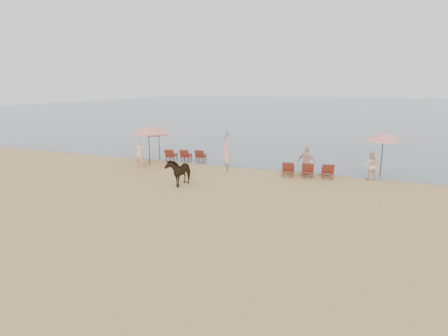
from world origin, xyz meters
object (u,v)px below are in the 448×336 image
object	(u,v)px
lounger_cluster_left	(186,155)
umbrella_closed_left	(225,147)
beachgoer_right_a	(370,166)
beachgoer_left	(139,153)
umbrella_closed_right	(227,147)
lounger_cluster_right	(308,169)
umbrella_open_right	(384,136)
umbrella_open_left_a	(148,129)
beachgoer_right_b	(306,162)
cow	(179,171)
umbrella_open_left_b	(159,131)

from	to	relation	value
lounger_cluster_left	umbrella_closed_left	size ratio (longest dim) A/B	1.50
lounger_cluster_left	beachgoer_right_a	world-z (taller)	beachgoer_right_a
beachgoer_left	umbrella_closed_right	bearing A→B (deg)	-176.41
lounger_cluster_right	umbrella_closed_right	world-z (taller)	umbrella_closed_right
lounger_cluster_left	beachgoer_left	world-z (taller)	beachgoer_left
umbrella_closed_right	beachgoer_left	distance (m)	5.88
umbrella_open_right	umbrella_closed_right	size ratio (longest dim) A/B	1.04
umbrella_closed_right	umbrella_open_right	bearing A→B (deg)	14.61
umbrella_open_left_a	beachgoer_right_b	size ratio (longest dim) A/B	1.49
umbrella_closed_right	lounger_cluster_left	bearing A→B (deg)	151.50
lounger_cluster_right	umbrella_open_left_a	distance (m)	10.59
beachgoer_right_b	lounger_cluster_left	bearing A→B (deg)	6.49
lounger_cluster_right	umbrella_open_right	size ratio (longest dim) A/B	1.18
umbrella_closed_left	beachgoer_left	size ratio (longest dim) A/B	1.10
umbrella_open_right	beachgoer_right_a	xyz separation A→B (m)	(-0.56, -0.94, -1.57)
umbrella_closed_left	beachgoer_right_b	size ratio (longest dim) A/B	1.15
umbrella_open_right	cow	size ratio (longest dim) A/B	1.51
umbrella_closed_right	beachgoer_right_a	size ratio (longest dim) A/B	1.55
umbrella_open_left_a	beachgoer_right_a	world-z (taller)	umbrella_open_left_a
lounger_cluster_left	umbrella_open_left_b	distance (m)	2.58
lounger_cluster_left	beachgoer_right_b	world-z (taller)	beachgoer_right_b
beachgoer_left	umbrella_open_right	bearing A→B (deg)	-172.78
umbrella_open_left_a	umbrella_closed_left	bearing A→B (deg)	16.46
lounger_cluster_right	umbrella_closed_right	bearing A→B (deg)	179.57
umbrella_open_left_a	cow	distance (m)	5.86
lounger_cluster_right	umbrella_closed_left	world-z (taller)	umbrella_closed_left
umbrella_open_right	lounger_cluster_left	bearing A→B (deg)	-174.58
umbrella_open_left_a	umbrella_closed_right	world-z (taller)	umbrella_open_left_a
umbrella_open_right	beachgoer_left	xyz separation A→B (m)	(-14.53, -3.16, -1.45)
umbrella_open_left_a	beachgoer_left	world-z (taller)	umbrella_open_left_a
umbrella_open_left_a	umbrella_closed_right	distance (m)	5.65
umbrella_open_left_a	beachgoer_right_b	xyz separation A→B (m)	(10.30, 0.65, -1.51)
umbrella_open_right	cow	distance (m)	11.82
umbrella_open_right	cow	world-z (taller)	umbrella_open_right
beachgoer_right_b	beachgoer_left	bearing A→B (deg)	24.76
umbrella_open_left_b	beachgoer_right_b	size ratio (longest dim) A/B	1.35
umbrella_open_left_a	umbrella_open_left_b	xyz separation A→B (m)	(-0.36, 1.83, -0.31)
umbrella_open_right	umbrella_closed_left	xyz separation A→B (m)	(-9.52, -0.73, -1.12)
umbrella_open_left_b	umbrella_open_right	bearing A→B (deg)	-9.58
lounger_cluster_left	umbrella_closed_right	distance (m)	4.72
umbrella_open_left_a	cow	bearing A→B (deg)	-42.29
umbrella_closed_left	cow	bearing A→B (deg)	-96.05
lounger_cluster_right	umbrella_closed_left	size ratio (longest dim) A/B	1.51
lounger_cluster_left	umbrella_open_right	size ratio (longest dim) A/B	1.16
umbrella_open_right	umbrella_closed_left	distance (m)	9.61
lounger_cluster_left	umbrella_open_left_b	bearing A→B (deg)	173.90
umbrella_closed_right	beachgoer_right_b	world-z (taller)	umbrella_closed_right
lounger_cluster_right	umbrella_open_left_b	world-z (taller)	umbrella_open_left_b
umbrella_open_left_b	beachgoer_right_a	xyz separation A→B (m)	(14.13, -0.47, -1.27)
umbrella_closed_left	cow	xyz separation A→B (m)	(-0.55, -5.23, -0.53)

